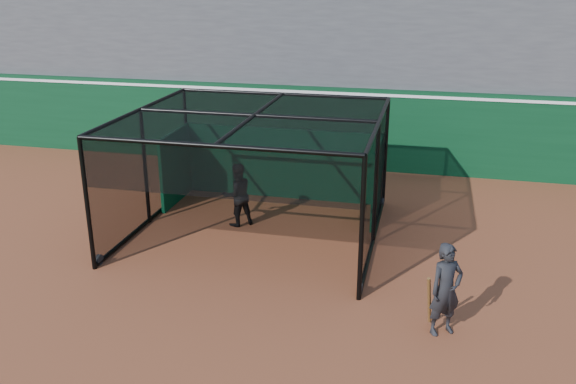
# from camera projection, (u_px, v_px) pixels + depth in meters

# --- Properties ---
(ground) EXTENTS (120.00, 120.00, 0.00)m
(ground) POSITION_uv_depth(u_px,v_px,m) (242.00, 295.00, 11.51)
(ground) COLOR brown
(ground) RESTS_ON ground
(outfield_wall) EXTENTS (50.00, 0.50, 2.50)m
(outfield_wall) POSITION_uv_depth(u_px,v_px,m) (323.00, 125.00, 18.86)
(outfield_wall) COLOR #0A371B
(outfield_wall) RESTS_ON ground
(grandstand) EXTENTS (50.00, 7.85, 8.95)m
(grandstand) POSITION_uv_depth(u_px,v_px,m) (344.00, 11.00, 21.24)
(grandstand) COLOR #4C4C4F
(grandstand) RESTS_ON ground
(batting_cage) EXTENTS (5.53, 5.25, 2.79)m
(batting_cage) POSITION_uv_depth(u_px,v_px,m) (256.00, 176.00, 13.84)
(batting_cage) COLOR black
(batting_cage) RESTS_ON ground
(batter) EXTENTS (0.95, 0.93, 1.54)m
(batter) POSITION_uv_depth(u_px,v_px,m) (237.00, 195.00, 14.47)
(batter) COLOR black
(batter) RESTS_ON ground
(on_deck_player) EXTENTS (0.71, 0.65, 1.62)m
(on_deck_player) POSITION_uv_depth(u_px,v_px,m) (446.00, 290.00, 10.04)
(on_deck_player) COLOR black
(on_deck_player) RESTS_ON ground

